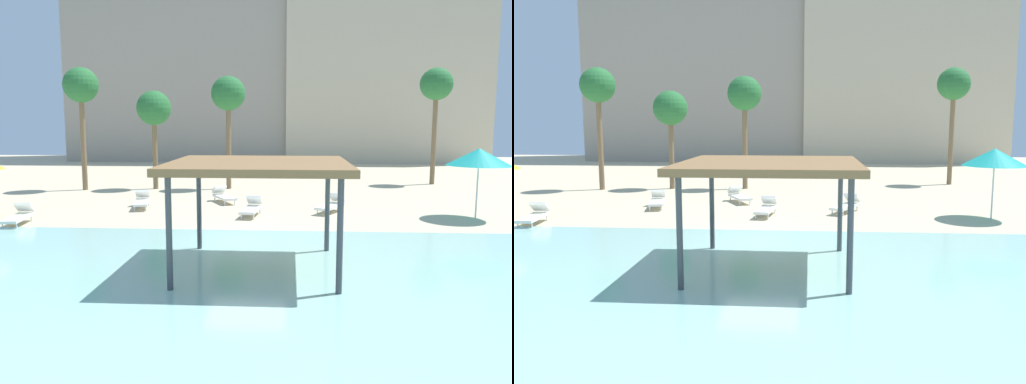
% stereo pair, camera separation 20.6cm
% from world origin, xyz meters
% --- Properties ---
extents(ground_plane, '(80.00, 80.00, 0.00)m').
position_xyz_m(ground_plane, '(0.00, 0.00, 0.00)').
color(ground_plane, beige).
extents(lagoon_water, '(44.00, 13.50, 0.04)m').
position_xyz_m(lagoon_water, '(0.00, -5.25, 0.02)').
color(lagoon_water, '#99D1C6').
rests_on(lagoon_water, ground).
extents(shade_pavilion, '(4.41, 4.41, 2.76)m').
position_xyz_m(shade_pavilion, '(0.57, -2.99, 2.60)').
color(shade_pavilion, '#42474C').
rests_on(shade_pavilion, ground).
extents(beach_umbrella_teal_3, '(2.41, 2.41, 2.73)m').
position_xyz_m(beach_umbrella_teal_3, '(8.59, 4.42, 2.40)').
color(beach_umbrella_teal_3, silver).
rests_on(beach_umbrella_teal_3, ground).
extents(lounge_chair_1, '(0.87, 1.96, 0.74)m').
position_xyz_m(lounge_chair_1, '(-8.56, 2.13, 0.33)').
color(lounge_chair_1, white).
rests_on(lounge_chair_1, ground).
extents(lounge_chair_2, '(0.83, 1.95, 0.74)m').
position_xyz_m(lounge_chair_2, '(-0.16, 4.47, 0.33)').
color(lounge_chair_2, white).
rests_on(lounge_chair_2, ground).
extents(lounge_chair_3, '(1.41, 1.96, 0.74)m').
position_xyz_m(lounge_chair_3, '(3.10, 5.44, 0.33)').
color(lounge_chair_3, white).
rests_on(lounge_chair_3, ground).
extents(lounge_chair_4, '(0.97, 1.98, 0.74)m').
position_xyz_m(lounge_chair_4, '(-5.10, 5.97, 0.33)').
color(lounge_chair_4, white).
rests_on(lounge_chair_4, ground).
extents(lounge_chair_5, '(1.38, 1.96, 0.74)m').
position_xyz_m(lounge_chair_5, '(-1.74, 7.75, 0.33)').
color(lounge_chair_5, white).
rests_on(lounge_chair_5, ground).
extents(palm_tree_0, '(1.90, 1.90, 6.90)m').
position_xyz_m(palm_tree_0, '(9.93, 15.55, 5.76)').
color(palm_tree_0, brown).
rests_on(palm_tree_0, ground).
extents(palm_tree_1, '(1.90, 1.90, 5.44)m').
position_xyz_m(palm_tree_1, '(-6.17, 12.33, 4.38)').
color(palm_tree_1, brown).
rests_on(palm_tree_1, ground).
extents(palm_tree_2, '(1.90, 1.90, 6.66)m').
position_xyz_m(palm_tree_2, '(-9.96, 11.64, 5.53)').
color(palm_tree_2, brown).
rests_on(palm_tree_2, ground).
extents(palm_tree_3, '(1.90, 1.90, 6.24)m').
position_xyz_m(palm_tree_3, '(-2.07, 12.66, 5.14)').
color(palm_tree_3, brown).
rests_on(palm_tree_3, ground).
extents(hotel_block_0, '(23.73, 10.64, 21.09)m').
position_xyz_m(hotel_block_0, '(-7.87, 36.41, 10.55)').
color(hotel_block_0, '#9E9384').
rests_on(hotel_block_0, ground).
extents(hotel_block_1, '(18.19, 10.24, 16.43)m').
position_xyz_m(hotel_block_1, '(10.06, 35.55, 8.22)').
color(hotel_block_1, beige).
rests_on(hotel_block_1, ground).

